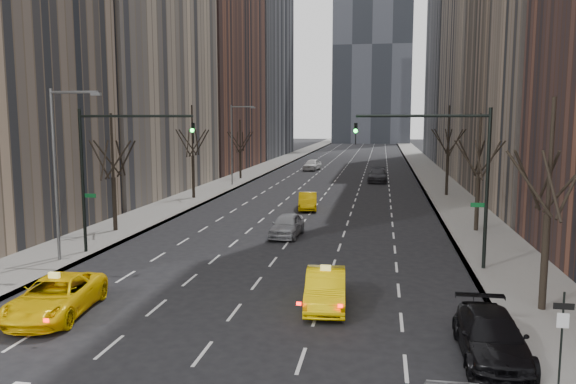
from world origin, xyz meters
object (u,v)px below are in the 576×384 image
at_px(taxi_sedan, 326,288).
at_px(parked_suv_black, 491,337).
at_px(taxi_suv, 56,297).
at_px(silver_sedan_ahead, 287,225).

height_order(taxi_sedan, parked_suv_black, taxi_sedan).
height_order(taxi_suv, parked_suv_black, taxi_suv).
distance_m(taxi_sedan, parked_suv_black, 7.05).
relative_size(silver_sedan_ahead, parked_suv_black, 0.88).
xyz_separation_m(taxi_sedan, parked_suv_black, (5.71, -4.14, -0.03)).
height_order(taxi_sedan, silver_sedan_ahead, taxi_sedan).
xyz_separation_m(taxi_suv, silver_sedan_ahead, (6.40, 16.08, 0.00)).
bearing_deg(silver_sedan_ahead, taxi_sedan, -70.67).
relative_size(taxi_suv, silver_sedan_ahead, 1.23).
bearing_deg(taxi_sedan, taxi_suv, -169.16).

